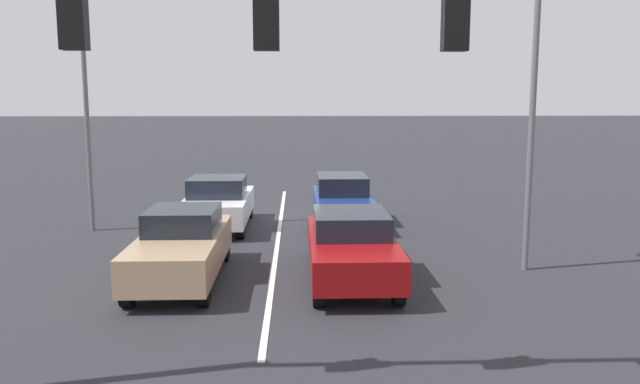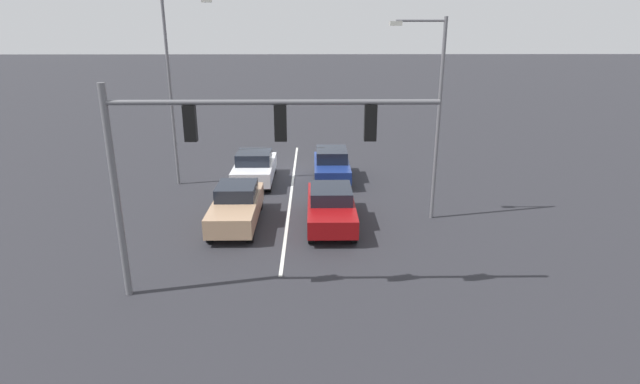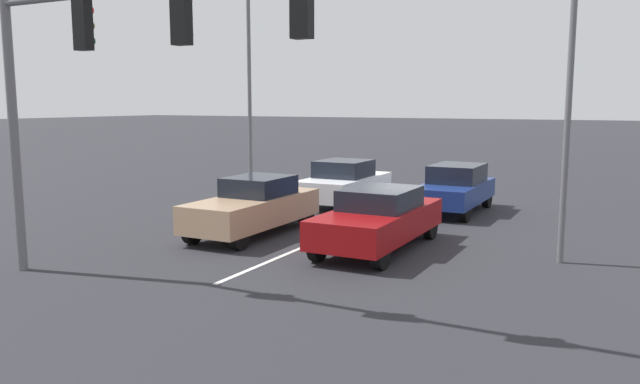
% 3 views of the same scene
% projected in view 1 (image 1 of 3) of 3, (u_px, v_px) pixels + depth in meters
% --- Properties ---
extents(ground_plane, '(240.00, 240.00, 0.00)m').
position_uv_depth(ground_plane, '(281.00, 218.00, 20.73)').
color(ground_plane, '#28282D').
extents(lane_stripe_left_divider, '(0.12, 17.43, 0.01)m').
position_uv_depth(lane_stripe_left_divider, '(278.00, 236.00, 18.04)').
color(lane_stripe_left_divider, silver).
rests_on(lane_stripe_left_divider, ground_plane).
extents(car_maroon_leftlane_front, '(1.80, 4.66, 1.51)m').
position_uv_depth(car_maroon_leftlane_front, '(351.00, 245.00, 13.66)').
color(car_maroon_leftlane_front, maroon).
rests_on(car_maroon_leftlane_front, ground_plane).
extents(car_tan_midlane_front, '(1.71, 4.53, 1.56)m').
position_uv_depth(car_tan_midlane_front, '(182.00, 245.00, 13.61)').
color(car_tan_midlane_front, tan).
rests_on(car_tan_midlane_front, ground_plane).
extents(car_navy_leftlane_second, '(1.74, 4.17, 1.56)m').
position_uv_depth(car_navy_leftlane_second, '(342.00, 199.00, 19.63)').
color(car_navy_leftlane_second, navy).
rests_on(car_navy_leftlane_second, ground_plane).
extents(car_white_midlane_second, '(1.88, 4.26, 1.58)m').
position_uv_depth(car_white_midlane_second, '(218.00, 203.00, 19.14)').
color(car_white_midlane_second, silver).
rests_on(car_white_midlane_second, ground_plane).
extents(traffic_signal_gantry, '(8.79, 0.37, 6.08)m').
position_uv_depth(traffic_signal_gantry, '(133.00, 58.00, 7.74)').
color(traffic_signal_gantry, slate).
rests_on(traffic_signal_gantry, ground_plane).
extents(street_lamp_right_shoulder, '(2.27, 0.24, 8.78)m').
position_uv_depth(street_lamp_right_shoulder, '(92.00, 60.00, 18.13)').
color(street_lamp_right_shoulder, slate).
rests_on(street_lamp_right_shoulder, ground_plane).
extents(street_lamp_left_shoulder, '(2.10, 0.24, 7.79)m').
position_uv_depth(street_lamp_left_shoulder, '(524.00, 73.00, 13.88)').
color(street_lamp_left_shoulder, slate).
rests_on(street_lamp_left_shoulder, ground_plane).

